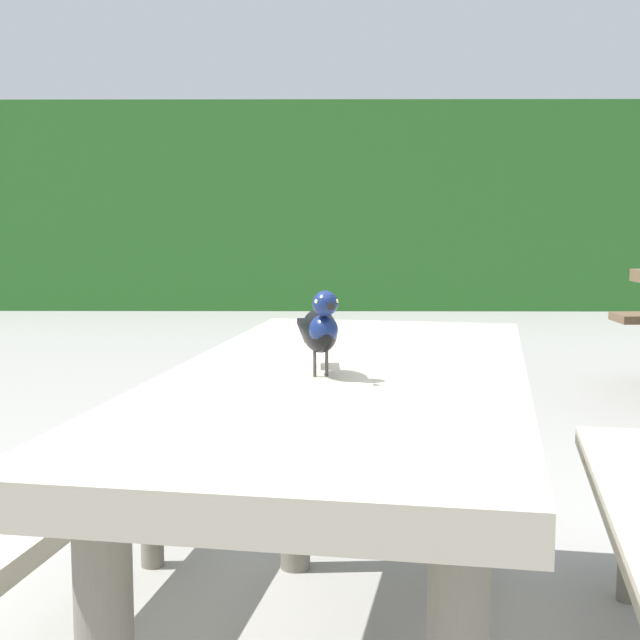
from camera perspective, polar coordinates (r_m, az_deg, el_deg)
The scene contains 3 objects.
hedge_wall at distance 10.63m, azimuth 0.34°, elevation 6.92°, with size 28.00×1.62×2.20m, color #2D6B28.
picnic_table_foreground at distance 2.06m, azimuth 1.69°, elevation -8.13°, with size 1.95×1.97×0.74m.
bird_grackle at distance 1.93m, azimuth 0.02°, elevation -0.48°, with size 0.10×0.28×0.18m.
Camera 1 is at (0.03, -1.87, 1.09)m, focal length 52.47 mm.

